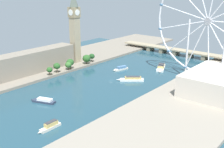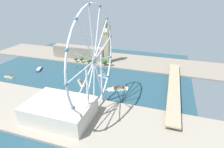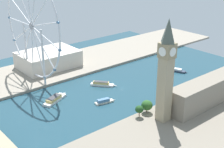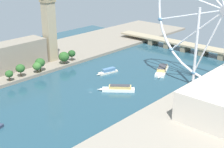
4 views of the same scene
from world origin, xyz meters
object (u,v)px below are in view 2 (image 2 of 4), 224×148
at_px(riverside_hall, 60,110).
at_px(tour_boat_0, 104,76).
at_px(parliament_block, 79,52).
at_px(tour_boat_3, 9,76).
at_px(tour_boat_1, 118,89).
at_px(tour_boat_2, 81,83).
at_px(tour_boat_4, 39,69).
at_px(river_bridge, 174,88).
at_px(clock_tower, 107,39).
at_px(ferris_wheel, 94,61).

bearing_deg(riverside_hall, tour_boat_0, 176.68).
height_order(parliament_block, tour_boat_3, parliament_block).
xyz_separation_m(tour_boat_1, tour_boat_3, (16.55, -195.73, 0.11)).
xyz_separation_m(parliament_block, tour_boat_2, (108.71, 58.17, -13.88)).
xyz_separation_m(tour_boat_3, tour_boat_4, (-45.19, 28.51, -0.61)).
relative_size(riverside_hall, tour_boat_1, 2.06).
xyz_separation_m(parliament_block, river_bridge, (88.86, 203.38, -9.49)).
bearing_deg(tour_boat_2, parliament_block, -11.09).
xyz_separation_m(river_bridge, tour_boat_0, (-16.36, -118.81, -4.64)).
distance_m(clock_tower, tour_boat_2, 114.68).
xyz_separation_m(parliament_block, ferris_wheel, (170.74, 110.71, 51.70)).
relative_size(parliament_block, tour_boat_2, 4.34).
height_order(parliament_block, riverside_hall, parliament_block).
xyz_separation_m(ferris_wheel, tour_boat_4, (-89.35, -156.03, -66.04)).
xyz_separation_m(tour_boat_2, tour_boat_4, (-27.32, -103.49, -0.46)).
height_order(riverside_hall, tour_boat_3, riverside_hall).
bearing_deg(tour_boat_1, river_bridge, 169.89).
height_order(clock_tower, tour_boat_3, clock_tower).
height_order(tour_boat_2, tour_boat_3, tour_boat_3).
bearing_deg(tour_boat_1, tour_boat_2, -25.87).
relative_size(tour_boat_1, tour_boat_3, 1.70).
bearing_deg(tour_boat_2, river_bridge, -121.46).
xyz_separation_m(river_bridge, tour_boat_4, (-7.47, -248.70, -4.85)).
bearing_deg(tour_boat_0, tour_boat_3, 31.22).
distance_m(river_bridge, tour_boat_0, 120.02).
height_order(clock_tower, parliament_block, clock_tower).
bearing_deg(tour_boat_1, riverside_hall, 38.72).
height_order(parliament_block, tour_boat_4, parliament_block).
bearing_deg(tour_boat_4, tour_boat_3, 127.53).
xyz_separation_m(ferris_wheel, tour_boat_1, (-60.71, 11.19, -65.54)).
height_order(ferris_wheel, river_bridge, ferris_wheel).
bearing_deg(river_bridge, tour_boat_3, -82.25).
xyz_separation_m(ferris_wheel, tour_boat_3, (-44.16, -184.54, -65.43)).
distance_m(tour_boat_0, tour_boat_4, 130.20).
height_order(riverside_hall, tour_boat_1, riverside_hall).
bearing_deg(tour_boat_3, ferris_wheel, 166.31).
bearing_deg(tour_boat_0, parliament_block, -28.24).
bearing_deg(ferris_wheel, clock_tower, -165.34).
bearing_deg(tour_boat_2, tour_boat_4, 35.97).
height_order(river_bridge, tour_boat_3, river_bridge).
relative_size(parliament_block, tour_boat_3, 5.60).
distance_m(riverside_hall, tour_boat_0, 127.48).
height_order(river_bridge, tour_boat_2, river_bridge).
relative_size(clock_tower, tour_boat_2, 3.48).
relative_size(parliament_block, riverside_hall, 1.60).
relative_size(tour_boat_2, tour_boat_4, 1.05).
relative_size(river_bridge, tour_boat_3, 8.88).
distance_m(riverside_hall, river_bridge, 167.78).
relative_size(riverside_hall, tour_boat_4, 2.86).
bearing_deg(riverside_hall, ferris_wheel, 130.40).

